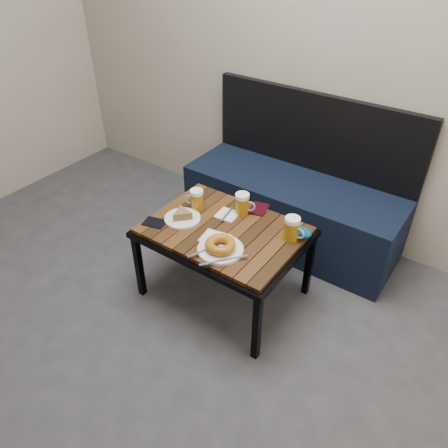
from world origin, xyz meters
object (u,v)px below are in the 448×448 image
Objects in this scene: beer_mug_centre at (243,204)px; bench at (293,204)px; plate_bagel at (220,247)px; passport_navy at (155,223)px; knit_pouch at (300,232)px; beer_mug_left at (196,199)px; cafe_table at (224,235)px; beer_mug_right at (292,228)px; plate_pie at (182,216)px; passport_burgundy at (258,209)px.

bench is at bearing 59.01° from beer_mug_centre.
plate_bagel is 0.43m from passport_navy.
knit_pouch is (0.36, -0.01, -0.04)m from beer_mug_centre.
beer_mug_left reaches higher than knit_pouch.
beer_mug_right is at bearing 21.09° from cafe_table.
passport_burgundy is (0.29, 0.32, -0.02)m from plate_pie.
bench is at bearing -130.04° from beer_mug_left.
knit_pouch is (0.69, 0.34, 0.02)m from passport_navy.
plate_pie is at bearing 162.92° from plate_bagel.
passport_burgundy reaches higher than cafe_table.
passport_navy is at bearing -152.17° from cafe_table.
knit_pouch reaches higher than cafe_table.
beer_mug_left is 0.35m from passport_burgundy.
beer_mug_right reaches higher than plate_pie.
knit_pouch is (0.60, 0.10, -0.03)m from beer_mug_left.
beer_mug_right reaches higher than beer_mug_left.
plate_bagel is at bearing -123.84° from beer_mug_right.
beer_mug_centre is 0.12m from passport_burgundy.
beer_mug_right reaches higher than cafe_table.
beer_mug_right is at bearing -64.88° from bench.
plate_pie is at bearing -158.52° from knit_pouch.
bench is 0.85m from plate_pie.
beer_mug_centre is (0.00, 0.17, 0.11)m from cafe_table.
cafe_table is 3.01× the size of plate_bagel.
beer_mug_right is 0.06m from knit_pouch.
plate_pie is (-0.23, -0.24, -0.04)m from beer_mug_centre.
beer_mug_centre reaches higher than knit_pouch.
plate_pie reaches higher than knit_pouch.
beer_mug_right is at bearing -37.25° from passport_burgundy.
beer_mug_centre is 0.49m from passport_navy.
plate_pie is 0.34m from plate_bagel.
knit_pouch is (0.31, -0.09, 0.02)m from passport_burgundy.
plate_bagel reaches higher than cafe_table.
beer_mug_right reaches higher than plate_bagel.
passport_navy is 0.58m from passport_burgundy.
passport_navy and passport_burgundy have the same top height.
beer_mug_left is 0.42× the size of plate_bagel.
passport_burgundy is at bearing 33.93° from beer_mug_centre.
plate_bagel is 0.43m from passport_burgundy.
passport_burgundy is at bearing 95.27° from plate_bagel.
plate_bagel is at bearing -96.53° from passport_burgundy.
beer_mug_centre is 0.36m from knit_pouch.
plate_pie is (-0.29, -0.77, 0.22)m from bench.
plate_bagel is 2.17× the size of passport_burgundy.
passport_navy reaches higher than cafe_table.
beer_mug_left reaches higher than cafe_table.
bench is 11.08× the size of beer_mug_right.
beer_mug_right is 0.38m from plate_bagel.
plate_pie is (-0.23, -0.06, 0.07)m from cafe_table.
plate_bagel reaches higher than passport_navy.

